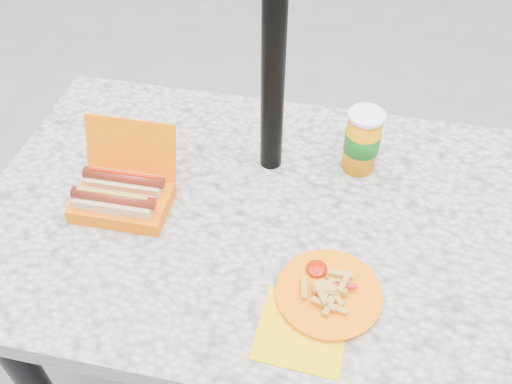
% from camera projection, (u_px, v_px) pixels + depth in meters
% --- Properties ---
extents(ground, '(60.00, 60.00, 0.00)m').
position_uv_depth(ground, '(257.00, 370.00, 1.71)').
color(ground, slate).
extents(picnic_table, '(1.20, 0.80, 0.75)m').
position_uv_depth(picnic_table, '(257.00, 243.00, 1.24)').
color(picnic_table, beige).
rests_on(picnic_table, ground).
extents(umbrella_pole, '(0.05, 0.05, 2.20)m').
position_uv_depth(umbrella_pole, '(274.00, 26.00, 1.02)').
color(umbrella_pole, black).
rests_on(umbrella_pole, ground).
extents(hotdog_box, '(0.20, 0.18, 0.16)m').
position_uv_depth(hotdog_box, '(122.00, 194.00, 1.15)').
color(hotdog_box, '#FF6F00').
rests_on(hotdog_box, picnic_table).
extents(fries_plate, '(0.22, 0.26, 0.04)m').
position_uv_depth(fries_plate, '(326.00, 295.00, 1.01)').
color(fries_plate, '#FFCA01').
rests_on(fries_plate, picnic_table).
extents(soda_cup, '(0.08, 0.08, 0.15)m').
position_uv_depth(soda_cup, '(362.00, 141.00, 1.21)').
color(soda_cup, orange).
rests_on(soda_cup, picnic_table).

